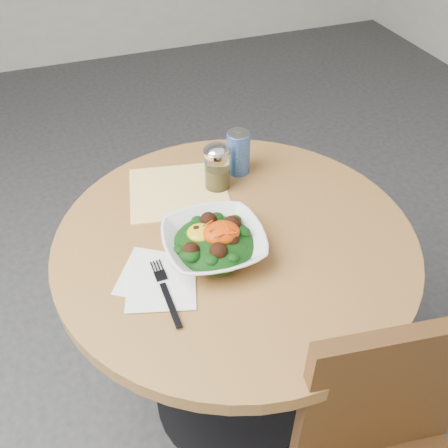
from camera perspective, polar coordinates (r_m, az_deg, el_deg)
name	(u,v)px	position (r m, az deg, el deg)	size (l,w,h in m)	color
ground	(232,394)	(1.83, 0.95, -18.86)	(6.00, 6.00, 0.00)	#2E2E30
table	(234,289)	(1.38, 1.21, -7.42)	(0.90, 0.90, 0.75)	black
cloth_napkin	(179,191)	(1.38, -5.20, 3.78)	(0.27, 0.24, 0.00)	yellow
paper_napkins	(158,280)	(1.14, -7.54, -6.34)	(0.21, 0.24, 0.00)	white
salad_bowl	(214,242)	(1.17, -1.17, -2.08)	(0.25, 0.25, 0.09)	white
fork	(165,290)	(1.11, -6.72, -7.50)	(0.03, 0.20, 0.00)	black
spice_shaker	(217,167)	(1.36, -0.78, 6.52)	(0.07, 0.07, 0.13)	silver
beverage_can	(238,152)	(1.42, 1.64, 8.20)	(0.07, 0.07, 0.13)	navy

